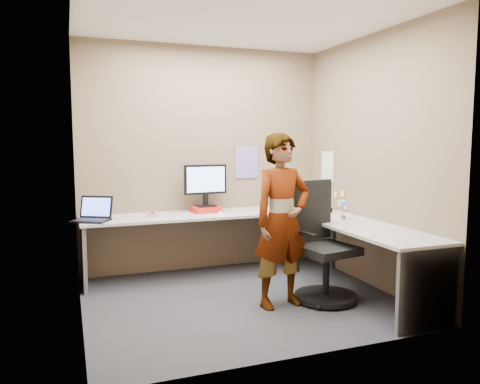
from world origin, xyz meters
name	(u,v)px	position (x,y,z in m)	size (l,w,h in m)	color
ground	(241,300)	(0.00, 0.00, 0.00)	(3.00, 3.00, 0.00)	#27272C
wall_back	(204,159)	(0.00, 1.30, 1.35)	(3.00, 3.00, 0.00)	brown
wall_right	(372,162)	(1.50, 0.00, 1.35)	(2.70, 2.70, 0.00)	brown
wall_left	(76,167)	(-1.50, 0.00, 1.35)	(2.70, 2.70, 0.00)	brown
ceiling	(241,19)	(0.00, 0.00, 2.70)	(3.00, 3.00, 0.00)	white
desk	(266,232)	(0.44, 0.39, 0.59)	(2.98, 2.58, 0.73)	#A8A8A8
paper_ream	(206,209)	(-0.05, 1.07, 0.76)	(0.33, 0.24, 0.07)	red
monitor	(206,182)	(-0.05, 1.09, 1.09)	(0.53, 0.17, 0.50)	black
laptop	(93,215)	(-1.33, 0.91, 0.80)	(0.46, 0.43, 0.25)	black
trackball_mouse	(152,215)	(-0.71, 0.90, 0.76)	(0.12, 0.08, 0.07)	#B7B7BC
origami	(220,213)	(0.03, 0.76, 0.76)	(0.10, 0.10, 0.06)	white
stapler	(326,210)	(1.27, 0.55, 0.76)	(0.15, 0.04, 0.06)	black
flower	(344,206)	(1.20, 0.07, 0.87)	(0.07, 0.07, 0.22)	brown
calendar_purple	(247,162)	(0.55, 1.29, 1.30)	(0.30, 0.01, 0.40)	#846BB7
calendar_white	(328,167)	(1.49, 0.90, 1.25)	(0.01, 0.28, 0.38)	white
sticky_note_a	(342,193)	(1.49, 0.55, 0.95)	(0.01, 0.07, 0.07)	#F2E059
sticky_note_b	(340,204)	(1.49, 0.60, 0.82)	(0.01, 0.07, 0.07)	pink
sticky_note_c	(345,206)	(1.49, 0.48, 0.80)	(0.01, 0.07, 0.07)	pink
sticky_note_d	(336,194)	(1.49, 0.70, 0.92)	(0.01, 0.07, 0.07)	#F2E059
office_chair	(322,252)	(0.76, -0.24, 0.47)	(0.64, 0.62, 1.16)	black
person	(282,221)	(0.31, -0.27, 0.82)	(0.60, 0.39, 1.65)	#999399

